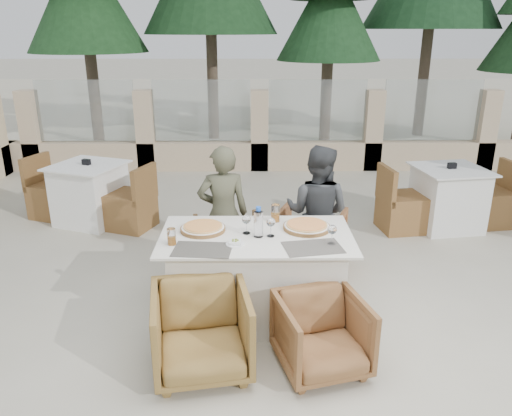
{
  "coord_description": "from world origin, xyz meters",
  "views": [
    {
      "loc": [
        -0.15,
        -3.9,
        2.39
      ],
      "look_at": [
        -0.11,
        0.23,
        0.9
      ],
      "focal_mm": 35.0,
      "sensor_mm": 36.0,
      "label": 1
    }
  ],
  "objects_px": {
    "beer_glass_right": "(275,213)",
    "olive_dish": "(235,242)",
    "armchair_near_left": "(201,331)",
    "bg_table_a": "(90,194)",
    "dining_table": "(256,276)",
    "water_bottle": "(258,222)",
    "pizza_right": "(307,226)",
    "armchair_near_right": "(322,335)",
    "armchair_far_right": "(309,239)",
    "wine_glass_centre": "(246,223)",
    "pizza_left": "(203,228)",
    "diner_right": "(317,213)",
    "bg_table_b": "(448,198)",
    "armchair_far_left": "(231,250)",
    "wine_glass_corner": "(332,234)",
    "beer_glass_left": "(172,237)",
    "wine_glass_near": "(271,226)",
    "diner_left": "(223,214)"
  },
  "relations": [
    {
      "from": "beer_glass_left",
      "to": "armchair_near_right",
      "type": "relative_size",
      "value": 0.22
    },
    {
      "from": "pizza_right",
      "to": "beer_glass_right",
      "type": "relative_size",
      "value": 2.58
    },
    {
      "from": "dining_table",
      "to": "wine_glass_centre",
      "type": "xyz_separation_m",
      "value": [
        -0.08,
        0.03,
        0.48
      ]
    },
    {
      "from": "pizza_right",
      "to": "wine_glass_centre",
      "type": "distance_m",
      "value": 0.53
    },
    {
      "from": "bg_table_a",
      "to": "armchair_near_left",
      "type": "bearing_deg",
      "value": -39.72
    },
    {
      "from": "dining_table",
      "to": "wine_glass_centre",
      "type": "height_order",
      "value": "wine_glass_centre"
    },
    {
      "from": "armchair_far_right",
      "to": "pizza_right",
      "type": "bearing_deg",
      "value": 101.96
    },
    {
      "from": "pizza_right",
      "to": "diner_right",
      "type": "relative_size",
      "value": 0.3
    },
    {
      "from": "beer_glass_right",
      "to": "armchair_near_right",
      "type": "height_order",
      "value": "beer_glass_right"
    },
    {
      "from": "diner_right",
      "to": "bg_table_a",
      "type": "distance_m",
      "value": 3.14
    },
    {
      "from": "beer_glass_left",
      "to": "armchair_far_right",
      "type": "xyz_separation_m",
      "value": [
        1.24,
        1.14,
        -0.52
      ]
    },
    {
      "from": "dining_table",
      "to": "armchair_far_left",
      "type": "distance_m",
      "value": 0.76
    },
    {
      "from": "dining_table",
      "to": "water_bottle",
      "type": "xyz_separation_m",
      "value": [
        0.02,
        -0.04,
        0.52
      ]
    },
    {
      "from": "water_bottle",
      "to": "bg_table_a",
      "type": "height_order",
      "value": "water_bottle"
    },
    {
      "from": "armchair_near_left",
      "to": "bg_table_a",
      "type": "height_order",
      "value": "bg_table_a"
    },
    {
      "from": "armchair_near_right",
      "to": "bg_table_a",
      "type": "distance_m",
      "value": 3.98
    },
    {
      "from": "armchair_near_right",
      "to": "armchair_far_left",
      "type": "bearing_deg",
      "value": 101.43
    },
    {
      "from": "pizza_right",
      "to": "water_bottle",
      "type": "height_order",
      "value": "water_bottle"
    },
    {
      "from": "pizza_right",
      "to": "diner_left",
      "type": "distance_m",
      "value": 0.97
    },
    {
      "from": "beer_glass_right",
      "to": "bg_table_a",
      "type": "xyz_separation_m",
      "value": [
        -2.29,
        1.99,
        -0.46
      ]
    },
    {
      "from": "diner_left",
      "to": "armchair_near_left",
      "type": "bearing_deg",
      "value": 79.44
    },
    {
      "from": "armchair_far_left",
      "to": "armchair_far_right",
      "type": "bearing_deg",
      "value": -175.07
    },
    {
      "from": "beer_glass_right",
      "to": "diner_left",
      "type": "relative_size",
      "value": 0.11
    },
    {
      "from": "armchair_near_left",
      "to": "water_bottle",
      "type": "bearing_deg",
      "value": 48.98
    },
    {
      "from": "pizza_right",
      "to": "beer_glass_right",
      "type": "bearing_deg",
      "value": 145.15
    },
    {
      "from": "pizza_left",
      "to": "water_bottle",
      "type": "height_order",
      "value": "water_bottle"
    },
    {
      "from": "dining_table",
      "to": "diner_left",
      "type": "relative_size",
      "value": 1.17
    },
    {
      "from": "beer_glass_right",
      "to": "armchair_far_left",
      "type": "distance_m",
      "value": 0.79
    },
    {
      "from": "armchair_near_right",
      "to": "pizza_right",
      "type": "bearing_deg",
      "value": 77.42
    },
    {
      "from": "armchair_near_left",
      "to": "pizza_right",
      "type": "bearing_deg",
      "value": 36.0
    },
    {
      "from": "armchair_far_right",
      "to": "diner_right",
      "type": "relative_size",
      "value": 0.51
    },
    {
      "from": "pizza_left",
      "to": "bg_table_b",
      "type": "relative_size",
      "value": 0.23
    },
    {
      "from": "beer_glass_left",
      "to": "armchair_far_left",
      "type": "relative_size",
      "value": 0.2
    },
    {
      "from": "beer_glass_right",
      "to": "olive_dish",
      "type": "height_order",
      "value": "beer_glass_right"
    },
    {
      "from": "bg_table_a",
      "to": "pizza_left",
      "type": "bearing_deg",
      "value": -32.09
    },
    {
      "from": "armchair_far_left",
      "to": "wine_glass_corner",
      "type": "bearing_deg",
      "value": 121.3
    },
    {
      "from": "wine_glass_near",
      "to": "armchair_far_left",
      "type": "distance_m",
      "value": 0.99
    },
    {
      "from": "water_bottle",
      "to": "armchair_far_right",
      "type": "bearing_deg",
      "value": 61.11
    },
    {
      "from": "diner_right",
      "to": "bg_table_b",
      "type": "xyz_separation_m",
      "value": [
        1.82,
        1.3,
        -0.29
      ]
    },
    {
      "from": "armchair_far_right",
      "to": "armchair_near_left",
      "type": "height_order",
      "value": "armchair_near_left"
    },
    {
      "from": "wine_glass_centre",
      "to": "armchair_far_right",
      "type": "bearing_deg",
      "value": 54.96
    },
    {
      "from": "beer_glass_left",
      "to": "bg_table_b",
      "type": "bearing_deg",
      "value": 36.13
    },
    {
      "from": "armchair_far_left",
      "to": "wine_glass_near",
      "type": "bearing_deg",
      "value": 104.64
    },
    {
      "from": "wine_glass_centre",
      "to": "diner_right",
      "type": "xyz_separation_m",
      "value": [
        0.69,
        0.74,
        -0.18
      ]
    },
    {
      "from": "pizza_right",
      "to": "olive_dish",
      "type": "distance_m",
      "value": 0.68
    },
    {
      "from": "pizza_right",
      "to": "beer_glass_right",
      "type": "xyz_separation_m",
      "value": [
        -0.26,
        0.18,
        0.05
      ]
    },
    {
      "from": "dining_table",
      "to": "bg_table_b",
      "type": "relative_size",
      "value": 0.98
    },
    {
      "from": "dining_table",
      "to": "pizza_right",
      "type": "bearing_deg",
      "value": 16.45
    },
    {
      "from": "beer_glass_right",
      "to": "armchair_near_right",
      "type": "bearing_deg",
      "value": -73.89
    },
    {
      "from": "dining_table",
      "to": "armchair_near_left",
      "type": "bearing_deg",
      "value": -119.2
    }
  ]
}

